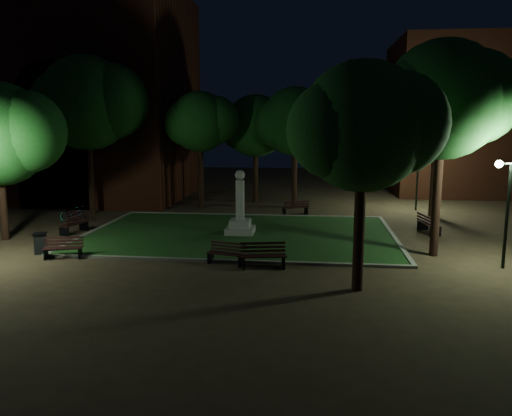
{
  "coord_description": "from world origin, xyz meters",
  "views": [
    {
      "loc": [
        3.57,
        -22.39,
        5.59
      ],
      "look_at": [
        0.92,
        1.0,
        1.56
      ],
      "focal_mm": 35.0,
      "sensor_mm": 36.0,
      "label": 1
    }
  ],
  "objects_px": {
    "bench_left_side": "(75,225)",
    "bench_right_side": "(428,224)",
    "bench_near_left": "(227,254)",
    "bench_far_side": "(296,208)",
    "trash_bin": "(40,243)",
    "bicycle": "(73,214)",
    "bench_near_right": "(263,256)",
    "monument": "(240,216)",
    "bench_west_near": "(63,248)"
  },
  "relations": [
    {
      "from": "bench_near_right",
      "to": "bench_left_side",
      "type": "height_order",
      "value": "bench_near_right"
    },
    {
      "from": "bench_near_left",
      "to": "monument",
      "type": "bearing_deg",
      "value": 106.95
    },
    {
      "from": "bench_right_side",
      "to": "bicycle",
      "type": "relative_size",
      "value": 1.01
    },
    {
      "from": "bench_left_side",
      "to": "bicycle",
      "type": "distance_m",
      "value": 2.95
    },
    {
      "from": "bench_west_near",
      "to": "bench_right_side",
      "type": "relative_size",
      "value": 0.9
    },
    {
      "from": "trash_bin",
      "to": "bicycle",
      "type": "xyz_separation_m",
      "value": [
        -1.81,
        6.62,
        0.02
      ]
    },
    {
      "from": "bench_left_side",
      "to": "bench_right_side",
      "type": "distance_m",
      "value": 18.07
    },
    {
      "from": "bench_near_right",
      "to": "trash_bin",
      "type": "height_order",
      "value": "bench_near_right"
    },
    {
      "from": "bench_near_right",
      "to": "bench_far_side",
      "type": "distance_m",
      "value": 11.5
    },
    {
      "from": "bench_near_right",
      "to": "bench_west_near",
      "type": "distance_m",
      "value": 8.47
    },
    {
      "from": "trash_bin",
      "to": "bicycle",
      "type": "height_order",
      "value": "bicycle"
    },
    {
      "from": "bench_near_left",
      "to": "bench_left_side",
      "type": "bearing_deg",
      "value": 166.41
    },
    {
      "from": "monument",
      "to": "bicycle",
      "type": "distance_m",
      "value": 10.06
    },
    {
      "from": "trash_bin",
      "to": "bicycle",
      "type": "bearing_deg",
      "value": 105.33
    },
    {
      "from": "bench_near_right",
      "to": "bench_right_side",
      "type": "xyz_separation_m",
      "value": [
        7.77,
        7.08,
        -0.0
      ]
    },
    {
      "from": "bench_far_side",
      "to": "bench_west_near",
      "type": "bearing_deg",
      "value": 29.01
    },
    {
      "from": "bench_near_right",
      "to": "bench_far_side",
      "type": "bearing_deg",
      "value": 75.01
    },
    {
      "from": "bench_west_near",
      "to": "bench_right_side",
      "type": "distance_m",
      "value": 17.52
    },
    {
      "from": "bench_near_right",
      "to": "bench_far_side",
      "type": "height_order",
      "value": "bench_near_right"
    },
    {
      "from": "bench_left_side",
      "to": "bench_far_side",
      "type": "xyz_separation_m",
      "value": [
        11.04,
        6.44,
        -0.01
      ]
    },
    {
      "from": "monument",
      "to": "trash_bin",
      "type": "xyz_separation_m",
      "value": [
        -8.04,
        -4.63,
        -0.49
      ]
    },
    {
      "from": "monument",
      "to": "bench_near_right",
      "type": "xyz_separation_m",
      "value": [
        1.73,
        -5.64,
        -0.5
      ]
    },
    {
      "from": "monument",
      "to": "bench_near_right",
      "type": "relative_size",
      "value": 1.72
    },
    {
      "from": "bench_far_side",
      "to": "bench_near_right",
      "type": "bearing_deg",
      "value": 64.98
    },
    {
      "from": "bench_right_side",
      "to": "bench_west_near",
      "type": "bearing_deg",
      "value": 101.61
    },
    {
      "from": "bench_near_left",
      "to": "trash_bin",
      "type": "bearing_deg",
      "value": -169.73
    },
    {
      "from": "bench_near_right",
      "to": "trash_bin",
      "type": "relative_size",
      "value": 2.03
    },
    {
      "from": "monument",
      "to": "trash_bin",
      "type": "distance_m",
      "value": 9.29
    },
    {
      "from": "trash_bin",
      "to": "bench_left_side",
      "type": "bearing_deg",
      "value": 95.87
    },
    {
      "from": "bench_near_left",
      "to": "bench_far_side",
      "type": "xyz_separation_m",
      "value": [
        2.38,
        11.09,
        0.02
      ]
    },
    {
      "from": "bench_left_side",
      "to": "bench_right_side",
      "type": "xyz_separation_m",
      "value": [
        17.95,
        2.05,
        0.02
      ]
    },
    {
      "from": "bench_near_left",
      "to": "trash_bin",
      "type": "xyz_separation_m",
      "value": [
        -8.25,
        0.63,
        0.07
      ]
    },
    {
      "from": "bench_near_right",
      "to": "bench_left_side",
      "type": "distance_m",
      "value": 11.36
    },
    {
      "from": "bench_left_side",
      "to": "bicycle",
      "type": "bearing_deg",
      "value": -137.59
    },
    {
      "from": "bench_near_right",
      "to": "bench_west_near",
      "type": "bearing_deg",
      "value": 166.13
    },
    {
      "from": "bench_near_left",
      "to": "bicycle",
      "type": "distance_m",
      "value": 12.4
    },
    {
      "from": "monument",
      "to": "bicycle",
      "type": "height_order",
      "value": "monument"
    },
    {
      "from": "bench_west_near",
      "to": "bench_right_side",
      "type": "height_order",
      "value": "bench_right_side"
    },
    {
      "from": "bicycle",
      "to": "bench_west_near",
      "type": "bearing_deg",
      "value": -143.83
    },
    {
      "from": "bench_near_right",
      "to": "bench_far_side",
      "type": "relative_size",
      "value": 1.08
    },
    {
      "from": "monument",
      "to": "bicycle",
      "type": "bearing_deg",
      "value": 168.62
    },
    {
      "from": "bench_left_side",
      "to": "bench_far_side",
      "type": "distance_m",
      "value": 12.78
    },
    {
      "from": "bench_near_left",
      "to": "bench_right_side",
      "type": "xyz_separation_m",
      "value": [
        9.29,
        6.7,
        0.06
      ]
    },
    {
      "from": "bench_near_right",
      "to": "bench_left_side",
      "type": "bearing_deg",
      "value": 143.0
    },
    {
      "from": "bench_near_left",
      "to": "bench_left_side",
      "type": "height_order",
      "value": "bench_left_side"
    },
    {
      "from": "bench_near_left",
      "to": "bench_left_side",
      "type": "xyz_separation_m",
      "value": [
        -8.67,
        4.65,
        0.04
      ]
    },
    {
      "from": "bench_west_near",
      "to": "trash_bin",
      "type": "relative_size",
      "value": 1.81
    },
    {
      "from": "bench_near_left",
      "to": "bench_far_side",
      "type": "height_order",
      "value": "bench_far_side"
    },
    {
      "from": "bench_right_side",
      "to": "trash_bin",
      "type": "xyz_separation_m",
      "value": [
        -17.54,
        -6.07,
        0.01
      ]
    },
    {
      "from": "bench_west_near",
      "to": "bench_far_side",
      "type": "xyz_separation_m",
      "value": [
        9.31,
        11.0,
        0.01
      ]
    }
  ]
}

